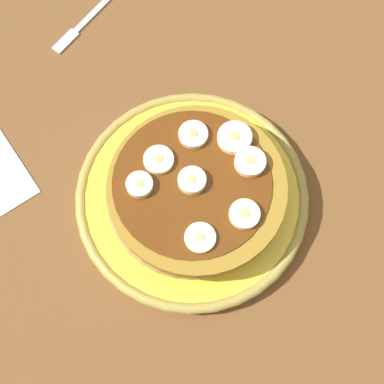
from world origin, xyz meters
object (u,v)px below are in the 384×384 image
banana_slice_1 (200,238)px  banana_slice_4 (250,162)px  pancake_stack (194,190)px  banana_slice_0 (191,182)px  plate (192,197)px  banana_slice_2 (140,185)px  fork (87,19)px  banana_slice_7 (234,138)px  banana_slice_5 (193,135)px  banana_slice_3 (245,214)px  banana_slice_6 (159,159)px

banana_slice_1 → banana_slice_4: 9.09cm
pancake_stack → banana_slice_1: bearing=40.2°
banana_slice_1 → banana_slice_0: bearing=-137.1°
plate → banana_slice_1: size_ratio=8.17×
banana_slice_2 → fork: banana_slice_2 is taller
banana_slice_2 → banana_slice_7: same height
plate → banana_slice_1: bearing=42.0°
plate → banana_slice_4: banana_slice_4 is taller
banana_slice_5 → fork: (-7.76, -20.67, -5.47)cm
banana_slice_1 → fork: bearing=-120.8°
pancake_stack → banana_slice_1: (4.26, 3.61, 2.10)cm
pancake_stack → banana_slice_2: bearing=-52.3°
plate → fork: size_ratio=1.87×
banana_slice_2 → banana_slice_4: size_ratio=0.85×
pancake_stack → banana_slice_5: (-4.17, -2.93, 2.18)cm
banana_slice_3 → banana_slice_5: same height
plate → banana_slice_7: size_ratio=7.01×
plate → banana_slice_2: (3.21, -3.94, 4.76)cm
plate → banana_slice_0: bearing=-8.2°
banana_slice_4 → banana_slice_2: bearing=-43.2°
banana_slice_4 → banana_slice_1: bearing=1.5°
banana_slice_2 → plate: bearing=129.1°
fork → banana_slice_7: bearing=76.6°
banana_slice_3 → banana_slice_5: size_ratio=1.00×
plate → banana_slice_1: banana_slice_1 is taller
pancake_stack → fork: 26.65cm
banana_slice_5 → banana_slice_7: (-2.00, 3.61, 0.08)cm
fork → banana_slice_0: bearing=62.7°
pancake_stack → banana_slice_0: 2.30cm
banana_slice_0 → banana_slice_3: bearing=91.6°
banana_slice_0 → banana_slice_6: size_ratio=0.91×
banana_slice_5 → banana_slice_3: bearing=64.8°
plate → banana_slice_0: 4.79cm
plate → banana_slice_7: banana_slice_7 is taller
banana_slice_2 → banana_slice_7: (-9.38, 4.85, -0.00)cm
banana_slice_3 → banana_slice_4: bearing=-153.0°
banana_slice_1 → banana_slice_7: banana_slice_7 is taller
banana_slice_3 → banana_slice_2: bearing=-71.9°
banana_slice_2 → banana_slice_5: banana_slice_2 is taller
banana_slice_1 → banana_slice_7: 10.83cm
banana_slice_4 → banana_slice_6: (4.73, -7.58, -0.13)cm
plate → banana_slice_3: (-0.06, 6.03, 4.69)cm
banana_slice_1 → fork: 32.11cm
pancake_stack → banana_slice_7: (-6.16, 0.69, 2.26)cm
banana_slice_1 → banana_slice_2: size_ratio=1.13×
banana_slice_3 → banana_slice_5: 9.65cm
banana_slice_1 → banana_slice_5: 10.67cm
plate → pancake_stack: pancake_stack is taller
plate → banana_slice_7: (-6.17, 0.91, 4.76)cm
banana_slice_1 → fork: (-16.19, -27.21, -5.38)cm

